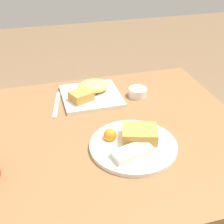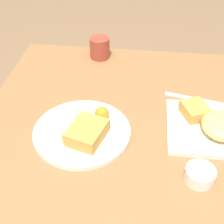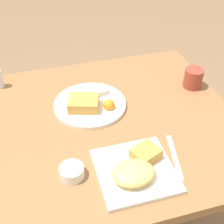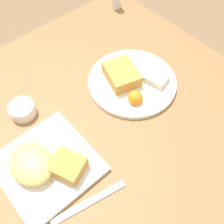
# 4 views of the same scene
# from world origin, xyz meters

# --- Properties ---
(dining_table) EXTENTS (0.95, 0.85, 0.77)m
(dining_table) POSITION_xyz_m (0.00, 0.00, 0.67)
(dining_table) COLOR olive
(dining_table) RESTS_ON ground_plane
(plate_square_near) EXTENTS (0.23, 0.23, 0.06)m
(plate_square_near) POSITION_xyz_m (0.02, -0.26, 0.79)
(plate_square_near) COLOR white
(plate_square_near) RESTS_ON dining_table
(plate_oval_far) EXTENTS (0.28, 0.28, 0.05)m
(plate_oval_far) POSITION_xyz_m (-0.04, 0.10, 0.78)
(plate_oval_far) COLOR white
(plate_oval_far) RESTS_ON dining_table
(sauce_ramekin) EXTENTS (0.07, 0.07, 0.04)m
(sauce_ramekin) POSITION_xyz_m (-0.17, -0.21, 0.79)
(sauce_ramekin) COLOR white
(sauce_ramekin) RESTS_ON dining_table
(butter_knife) EXTENTS (0.06, 0.19, 0.00)m
(butter_knife) POSITION_xyz_m (0.16, -0.23, 0.77)
(butter_knife) COLOR silver
(butter_knife) RESTS_ON dining_table
(coffee_mug) EXTENTS (0.08, 0.08, 0.08)m
(coffee_mug) POSITION_xyz_m (0.40, 0.12, 0.81)
(coffee_mug) COLOR #9E3D2D
(coffee_mug) RESTS_ON dining_table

